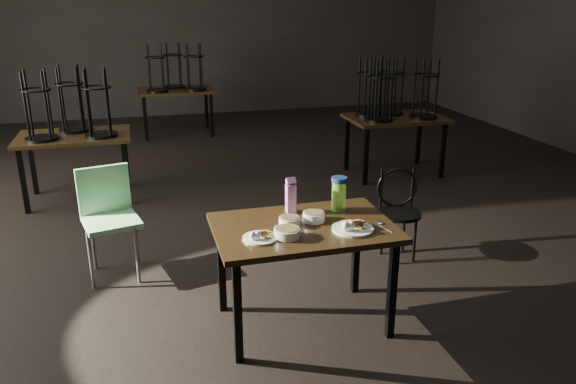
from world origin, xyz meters
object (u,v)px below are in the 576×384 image
object	(u,v)px
juice_carton	(291,196)
water_bottle	(339,193)
main_table	(304,236)
bentwood_chair	(398,206)
school_chair	(109,212)

from	to	relation	value
juice_carton	water_bottle	bearing A→B (deg)	-7.83
main_table	bentwood_chair	bearing A→B (deg)	36.82
juice_carton	bentwood_chair	distance (m)	1.34
bentwood_chair	main_table	bearing A→B (deg)	-131.12
juice_carton	school_chair	distance (m)	1.60
juice_carton	water_bottle	xyz separation A→B (m)	(0.34, -0.05, 0.01)
juice_carton	bentwood_chair	world-z (taller)	juice_carton
juice_carton	main_table	bearing A→B (deg)	-85.64
water_bottle	juice_carton	bearing A→B (deg)	172.17
main_table	school_chair	distance (m)	1.74
main_table	juice_carton	bearing A→B (deg)	94.36
juice_carton	bentwood_chair	size ratio (longest dim) A/B	0.33
main_table	juice_carton	distance (m)	0.32
main_table	school_chair	xyz separation A→B (m)	(-1.30, 1.15, -0.13)
main_table	juice_carton	xyz separation A→B (m)	(-0.02, 0.26, 0.20)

